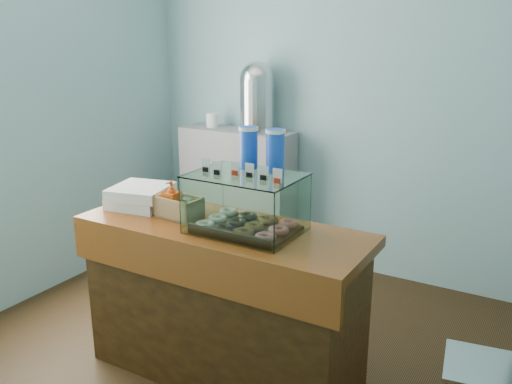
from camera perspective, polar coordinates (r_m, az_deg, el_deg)
The scene contains 8 objects.
ground at distance 3.48m, azimuth -0.94°, elevation -16.34°, with size 3.50×3.50×0.00m, color black.
room_shell at distance 2.93m, azimuth -0.58°, elevation 12.89°, with size 3.54×3.04×2.82m.
counter at distance 3.07m, azimuth -3.50°, elevation -11.34°, with size 1.60×0.60×0.90m.
back_shelf at distance 4.72m, azimuth -1.97°, elevation -0.01°, with size 1.00×0.32×1.10m, color gray.
display_case at distance 2.78m, azimuth -0.64°, elevation -0.58°, with size 0.55×0.41×0.52m.
condiment_crate at distance 3.03m, azimuth -8.32°, elevation -1.32°, with size 0.26×0.17×0.20m.
pastry_boxes at distance 3.25m, azimuth -12.02°, elevation -0.42°, with size 0.38×0.38×0.13m.
coffee_urn at distance 4.45m, azimuth 0.11°, elevation 10.16°, with size 0.31×0.31×0.57m.
Camera 1 is at (1.53, -2.50, 1.89)m, focal length 38.00 mm.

